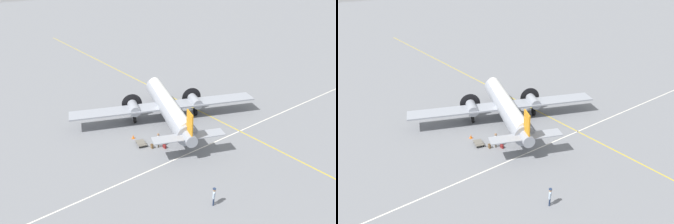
% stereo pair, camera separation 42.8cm
% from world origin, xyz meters
% --- Properties ---
extents(ground_plane, '(300.00, 300.00, 0.00)m').
position_xyz_m(ground_plane, '(0.00, 0.00, 0.00)').
color(ground_plane, slate).
extents(apron_line_eastwest, '(120.00, 0.16, 0.01)m').
position_xyz_m(apron_line_eastwest, '(0.00, 5.90, 0.00)').
color(apron_line_eastwest, gold).
rests_on(apron_line_eastwest, ground_plane).
extents(apron_line_northsouth, '(0.16, 120.00, 0.01)m').
position_xyz_m(apron_line_northsouth, '(7.57, 0.00, 0.00)').
color(apron_line_northsouth, silver).
rests_on(apron_line_northsouth, ground_plane).
extents(airliner_main, '(18.91, 24.66, 5.58)m').
position_xyz_m(airliner_main, '(-0.36, 0.15, 2.46)').
color(airliner_main, '#9399A3').
rests_on(airliner_main, ground_plane).
extents(crew_foreground, '(0.43, 0.52, 1.83)m').
position_xyz_m(crew_foreground, '(15.42, -6.64, 1.15)').
color(crew_foreground, navy).
rests_on(crew_foreground, ground_plane).
extents(passenger_boarding, '(0.46, 0.49, 1.84)m').
position_xyz_m(passenger_boarding, '(4.29, -4.74, 1.12)').
color(passenger_boarding, '#473D2D').
rests_on(passenger_boarding, ground_plane).
extents(suitcase_near_door, '(0.51, 0.18, 0.55)m').
position_xyz_m(suitcase_near_door, '(4.93, -4.32, 0.25)').
color(suitcase_near_door, maroon).
rests_on(suitcase_near_door, ground_plane).
extents(suitcase_upright_spare, '(0.36, 0.20, 0.57)m').
position_xyz_m(suitcase_upright_spare, '(4.05, -5.49, 0.27)').
color(suitcase_upright_spare, brown).
rests_on(suitcase_upright_spare, ground_plane).
extents(baggage_cart, '(1.81, 1.40, 0.56)m').
position_xyz_m(baggage_cart, '(2.68, -6.11, 0.27)').
color(baggage_cart, '#6B665B').
rests_on(baggage_cart, ground_plane).
extents(traffic_cone, '(0.37, 0.37, 0.48)m').
position_xyz_m(traffic_cone, '(0.73, -6.01, 0.22)').
color(traffic_cone, orange).
rests_on(traffic_cone, ground_plane).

